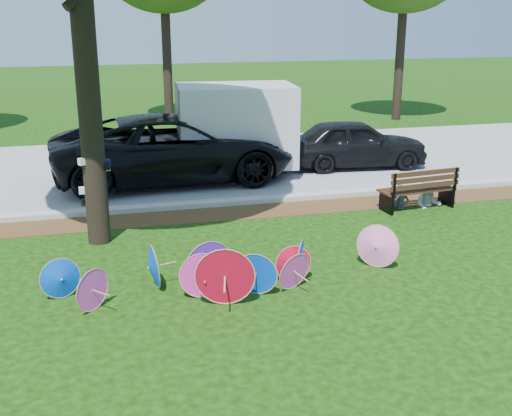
{
  "coord_description": "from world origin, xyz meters",
  "views": [
    {
      "loc": [
        -2.24,
        -9.0,
        4.46
      ],
      "look_at": [
        0.5,
        2.0,
        0.9
      ],
      "focal_mm": 45.0,
      "sensor_mm": 36.0,
      "label": 1
    }
  ],
  "objects": [
    {
      "name": "ground",
      "position": [
        0.0,
        0.0,
        0.0
      ],
      "size": [
        90.0,
        90.0,
        0.0
      ],
      "primitive_type": "plane",
      "color": "black",
      "rests_on": "ground"
    },
    {
      "name": "mulch_strip",
      "position": [
        0.0,
        4.5,
        0.01
      ],
      "size": [
        90.0,
        1.0,
        0.01
      ],
      "primitive_type": "cube",
      "color": "#472D16",
      "rests_on": "ground"
    },
    {
      "name": "curb",
      "position": [
        0.0,
        5.2,
        0.06
      ],
      "size": [
        90.0,
        0.3,
        0.12
      ],
      "primitive_type": "cube",
      "color": "#B7B5AD",
      "rests_on": "ground"
    },
    {
      "name": "street",
      "position": [
        0.0,
        9.35,
        0.01
      ],
      "size": [
        90.0,
        8.0,
        0.01
      ],
      "primitive_type": "cube",
      "color": "gray",
      "rests_on": "ground"
    },
    {
      "name": "parasol_pile",
      "position": [
        -0.34,
        0.53,
        0.38
      ],
      "size": [
        6.1,
        1.61,
        0.96
      ],
      "color": "#F446B9",
      "rests_on": "ground"
    },
    {
      "name": "black_van",
      "position": [
        -0.32,
        7.66,
        0.88
      ],
      "size": [
        6.51,
        3.27,
        1.77
      ],
      "primitive_type": "imported",
      "rotation": [
        0.0,
        0.0,
        1.62
      ],
      "color": "black",
      "rests_on": "ground"
    },
    {
      "name": "dark_pickup",
      "position": [
        4.95,
        7.99,
        0.7
      ],
      "size": [
        4.21,
        2.0,
        1.39
      ],
      "primitive_type": "imported",
      "rotation": [
        0.0,
        0.0,
        1.48
      ],
      "color": "black",
      "rests_on": "ground"
    },
    {
      "name": "cargo_trailer",
      "position": [
        1.42,
        7.92,
        1.39
      ],
      "size": [
        3.25,
        2.21,
        2.77
      ],
      "primitive_type": "cube",
      "rotation": [
        0.0,
        0.0,
        -0.08
      ],
      "color": "silver",
      "rests_on": "ground"
    },
    {
      "name": "park_bench",
      "position": [
        4.79,
        3.9,
        0.48
      ],
      "size": [
        1.89,
        0.9,
        0.95
      ],
      "primitive_type": null,
      "rotation": [
        0.0,
        0.0,
        0.11
      ],
      "color": "black",
      "rests_on": "ground"
    },
    {
      "name": "person_left",
      "position": [
        4.44,
        3.95,
        0.54
      ],
      "size": [
        0.42,
        0.3,
        1.08
      ],
      "primitive_type": "imported",
      "rotation": [
        0.0,
        0.0,
        -0.11
      ],
      "color": "#3C4352",
      "rests_on": "ground"
    },
    {
      "name": "person_right",
      "position": [
        5.14,
        3.95,
        0.62
      ],
      "size": [
        0.74,
        0.68,
        1.24
      ],
      "primitive_type": "imported",
      "rotation": [
        0.0,
        0.0,
        -0.42
      ],
      "color": "silver",
      "rests_on": "ground"
    }
  ]
}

